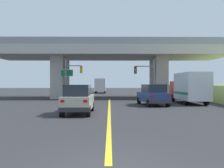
# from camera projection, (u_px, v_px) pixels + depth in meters

# --- Properties ---
(ground) EXTENTS (160.00, 160.00, 0.00)m
(ground) POSITION_uv_depth(u_px,v_px,m) (110.00, 98.00, 34.97)
(ground) COLOR #2B2B2D
(overpass_bridge) EXTENTS (33.09, 9.23, 8.05)m
(overpass_bridge) POSITION_uv_depth(u_px,v_px,m) (110.00, 58.00, 34.96)
(overpass_bridge) COLOR #B7B5AD
(overpass_bridge) RESTS_ON ground
(lane_divider_stripe) EXTENTS (0.20, 26.01, 0.01)m
(lane_divider_stripe) POSITION_uv_depth(u_px,v_px,m) (109.00, 110.00, 19.07)
(lane_divider_stripe) COLOR yellow
(lane_divider_stripe) RESTS_ON ground
(suv_lead) EXTENTS (1.91, 4.37, 2.02)m
(suv_lead) POSITION_uv_depth(u_px,v_px,m) (78.00, 99.00, 16.56)
(suv_lead) COLOR #B7B29E
(suv_lead) RESTS_ON ground
(suv_crossing) EXTENTS (2.60, 4.87, 2.02)m
(suv_crossing) POSITION_uv_depth(u_px,v_px,m) (153.00, 95.00, 22.96)
(suv_crossing) COLOR navy
(suv_crossing) RESTS_ON ground
(box_truck) EXTENTS (2.33, 6.95, 3.19)m
(box_truck) POSITION_uv_depth(u_px,v_px,m) (189.00, 88.00, 25.06)
(box_truck) COLOR red
(box_truck) RESTS_ON ground
(traffic_signal_nearside) EXTENTS (2.61, 0.36, 5.08)m
(traffic_signal_nearside) POSITION_uv_depth(u_px,v_px,m) (147.00, 75.00, 30.39)
(traffic_signal_nearside) COLOR slate
(traffic_signal_nearside) RESTS_ON ground
(traffic_signal_farside) EXTENTS (2.26, 0.36, 5.25)m
(traffic_signal_farside) POSITION_uv_depth(u_px,v_px,m) (71.00, 75.00, 30.84)
(traffic_signal_farside) COLOR slate
(traffic_signal_farside) RESTS_ON ground
(highway_sign) EXTENTS (1.66, 0.17, 4.12)m
(highway_sign) POSITION_uv_depth(u_px,v_px,m) (67.00, 77.00, 31.82)
(highway_sign) COLOR slate
(highway_sign) RESTS_ON ground
(semi_truck_distant) EXTENTS (2.33, 6.72, 3.15)m
(semi_truck_distant) POSITION_uv_depth(u_px,v_px,m) (100.00, 86.00, 52.99)
(semi_truck_distant) COLOR silver
(semi_truck_distant) RESTS_ON ground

